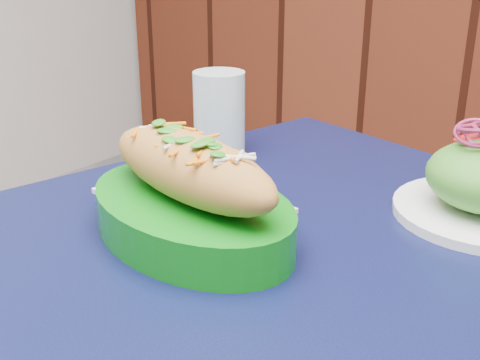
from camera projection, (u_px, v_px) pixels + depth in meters
The scene contains 3 objects.
cafe_table at pixel (304, 335), 0.65m from camera, with size 0.96×0.96×0.75m.
banh_mi_basket at pixel (191, 195), 0.66m from camera, with size 0.31×0.23×0.13m.
water_glass at pixel (219, 113), 0.93m from camera, with size 0.08×0.08×0.13m, color silver.
Camera 1 is at (-0.13, 0.81, 1.06)m, focal length 45.00 mm.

